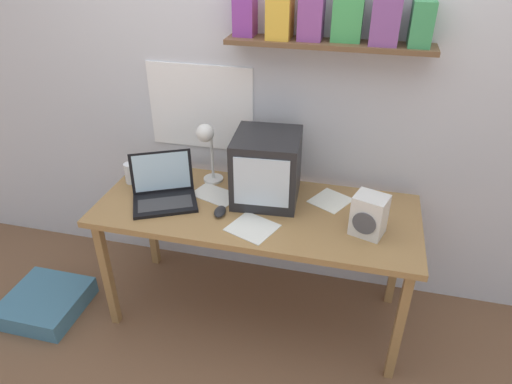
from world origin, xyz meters
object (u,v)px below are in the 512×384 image
crt_monitor (267,168)px  computer_mouse (220,212)px  corner_desk (256,218)px  printed_handout (170,175)px  juice_glass (131,174)px  desk_lamp (207,142)px  floor_cushion (46,302)px  space_heater (369,215)px  laptop (164,189)px  open_notebook (330,200)px  loose_paper_near_laptop (215,195)px  loose_paper_near_monitor (252,228)px

crt_monitor → computer_mouse: 0.34m
corner_desk → printed_handout: (-0.60, 0.23, 0.07)m
crt_monitor → juice_glass: size_ratio=3.23×
desk_lamp → floor_cushion: (-0.93, -0.50, -0.96)m
corner_desk → printed_handout: 0.64m
crt_monitor → desk_lamp: desk_lamp is taller
space_heater → computer_mouse: space_heater is taller
space_heater → floor_cushion: 2.02m
corner_desk → laptop: 0.53m
open_notebook → floor_cushion: 1.85m
computer_mouse → loose_paper_near_laptop: (-0.08, 0.18, -0.01)m
computer_mouse → floor_cushion: 1.32m
desk_lamp → loose_paper_near_laptop: size_ratio=1.30×
desk_lamp → floor_cushion: desk_lamp is taller
desk_lamp → juice_glass: 0.50m
laptop → desk_lamp: desk_lamp is taller
crt_monitor → juice_glass: bearing=177.5°
open_notebook → printed_handout: 0.98m
juice_glass → open_notebook: 1.16m
space_heater → computer_mouse: 0.76m
loose_paper_near_monitor → printed_handout: size_ratio=1.00×
crt_monitor → space_heater: crt_monitor is taller
corner_desk → floor_cushion: bearing=-166.3°
corner_desk → open_notebook: (0.38, 0.17, 0.07)m
space_heater → crt_monitor: bearing=177.7°
computer_mouse → juice_glass: bearing=161.7°
loose_paper_near_monitor → printed_handout: bearing=146.5°
computer_mouse → loose_paper_near_laptop: computer_mouse is taller
printed_handout → space_heater: bearing=-15.0°
computer_mouse → open_notebook: bearing=26.3°
loose_paper_near_monitor → floor_cushion: 1.47m
desk_lamp → crt_monitor: bearing=0.5°
juice_glass → loose_paper_near_laptop: size_ratio=0.42×
floor_cushion → crt_monitor: bearing=18.4°
corner_desk → computer_mouse: 0.21m
crt_monitor → loose_paper_near_monitor: crt_monitor is taller
desk_lamp → loose_paper_near_monitor: (0.35, -0.37, -0.26)m
crt_monitor → desk_lamp: 0.37m
juice_glass → computer_mouse: size_ratio=1.10×
open_notebook → printed_handout: bearing=176.4°
corner_desk → floor_cushion: size_ratio=3.84×
juice_glass → printed_handout: size_ratio=0.43×
laptop → computer_mouse: (0.34, -0.07, -0.05)m
desk_lamp → open_notebook: 0.76m
laptop → loose_paper_near_monitor: bearing=-41.9°
loose_paper_near_monitor → laptop: bearing=164.6°
juice_glass → loose_paper_near_laptop: 0.52m
computer_mouse → loose_paper_near_monitor: size_ratio=0.39×
corner_desk → juice_glass: (-0.77, 0.10, 0.12)m
laptop → space_heater: 1.10m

